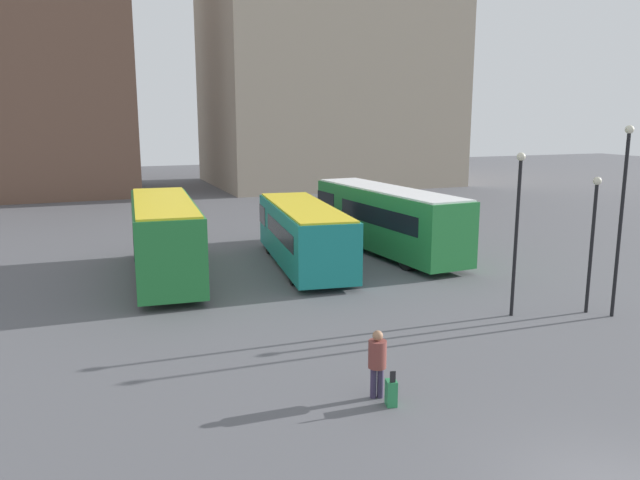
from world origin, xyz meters
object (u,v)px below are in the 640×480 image
bus_0 (164,236)px  bus_2 (386,218)px  bus_1 (303,233)px  lamp_post_1 (622,208)px  lamp_post_0 (593,232)px  suitcase (391,393)px  lamp_post_2 (517,221)px  traveler (377,358)px

bus_0 → bus_2: (10.94, 1.00, -0.02)m
bus_1 → lamp_post_1: (7.39, -10.78, 2.22)m
bus_1 → lamp_post_0: (6.89, -10.12, 1.33)m
bus_1 → suitcase: (-2.84, -13.99, -1.21)m
lamp_post_0 → lamp_post_1: lamp_post_1 is taller
bus_0 → suitcase: bus_0 is taller
bus_0 → suitcase: bearing=-162.1°
lamp_post_1 → lamp_post_2: (-3.16, 1.34, -0.46)m
bus_2 → traveler: size_ratio=6.43×
bus_1 → lamp_post_1: bearing=-138.1°
suitcase → traveler: bearing=28.9°
bus_1 → lamp_post_2: 10.50m
lamp_post_2 → bus_1: bearing=114.1°
bus_0 → bus_1: 6.18m
bus_1 → suitcase: bus_1 is taller
traveler → lamp_post_0: bearing=-57.1°
traveler → lamp_post_0: lamp_post_0 is taller
suitcase → bus_1: bearing=2.5°
suitcase → lamp_post_1: 11.25m
bus_2 → lamp_post_1: lamp_post_1 is taller
bus_0 → suitcase: size_ratio=10.78×
bus_1 → lamp_post_0: size_ratio=2.09×
bus_2 → traveler: 16.49m
bus_0 → bus_1: (6.17, -0.05, -0.27)m
bus_0 → suitcase: 14.51m
bus_2 → traveler: bus_2 is taller
traveler → lamp_post_2: size_ratio=0.31×
bus_1 → bus_2: (4.77, 1.05, 0.25)m
lamp_post_0 → bus_0: bearing=142.1°
bus_2 → lamp_post_2: (-0.54, -10.50, 1.52)m
suitcase → lamp_post_2: (7.06, 4.54, 2.97)m
bus_2 → lamp_post_0: bearing=-173.3°
lamp_post_1 → bus_2: bearing=102.5°
bus_1 → lamp_post_2: lamp_post_2 is taller
bus_0 → lamp_post_0: 16.59m
bus_0 → bus_2: bus_0 is taller
suitcase → bus_2: bearing=-12.8°
bus_2 → lamp_post_2: lamp_post_2 is taller
bus_2 → lamp_post_0: (2.13, -11.17, 1.08)m
traveler → suitcase: bearing=-151.1°
suitcase → lamp_post_0: 10.77m
bus_0 → lamp_post_1: bearing=-124.1°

